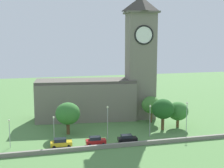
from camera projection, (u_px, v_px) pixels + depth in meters
ground_plane at (107, 124)px, 84.52m from camera, size 200.00×200.00×0.00m
church at (108, 82)px, 89.11m from camera, size 34.00×12.95×33.47m
quay_barrier at (128, 144)px, 67.33m from camera, size 57.21×0.70×0.83m
car_yellow at (61, 143)px, 66.81m from camera, size 4.51×2.35×1.85m
car_red at (96, 141)px, 67.97m from camera, size 4.30×2.17×1.88m
car_black at (127, 138)px, 69.77m from camera, size 4.24×2.28×1.70m
streetlamp_west_end at (9, 128)px, 66.06m from camera, size 0.44×0.44×5.97m
streetlamp_west_mid at (54, 125)px, 68.46m from camera, size 0.44×0.44×6.01m
streetlamp_central at (108, 118)px, 71.20m from camera, size 0.44×0.44×7.58m
streetlamp_east_mid at (150, 116)px, 73.19m from camera, size 0.44×0.44×7.37m
streetlamp_east_end at (187, 113)px, 75.86m from camera, size 0.44×0.44×7.48m
tree_churchyard at (68, 114)px, 74.94m from camera, size 5.74×5.74×7.57m
tree_riverside_west at (178, 111)px, 80.87m from camera, size 5.18×5.18×6.48m
tree_by_tower at (151, 105)px, 85.36m from camera, size 5.03×5.03×7.03m
tree_riverside_east at (163, 109)px, 78.47m from camera, size 5.43×5.43×7.68m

